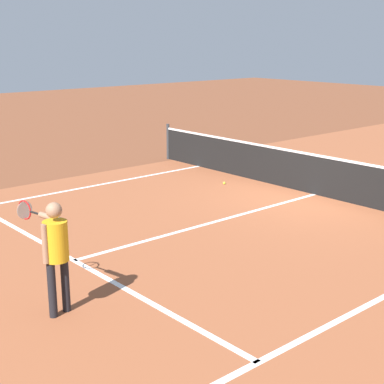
{
  "coord_description": "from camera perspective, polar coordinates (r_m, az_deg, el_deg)",
  "views": [
    {
      "loc": [
        8.01,
        -10.78,
        3.55
      ],
      "look_at": [
        0.78,
        -4.5,
        1.0
      ],
      "focal_mm": 54.03,
      "sensor_mm": 36.0,
      "label": 1
    }
  ],
  "objects": [
    {
      "name": "line_center_service",
      "position": [
        11.58,
        2.34,
        -2.93
      ],
      "size": [
        0.1,
        6.4,
        0.01
      ],
      "primitive_type": "cube",
      "color": "white",
      "rests_on": "ground_plane"
    },
    {
      "name": "tennis_ball_near_net",
      "position": [
        14.54,
        3.2,
        0.89
      ],
      "size": [
        0.07,
        0.07,
        0.07
      ],
      "primitive_type": "sphere",
      "color": "#CCE033",
      "rests_on": "ground_plane"
    },
    {
      "name": "net",
      "position": [
        13.77,
        12.11,
        1.74
      ],
      "size": [
        11.12,
        0.09,
        1.07
      ],
      "color": "#33383D",
      "rests_on": "ground_plane"
    },
    {
      "name": "line_sideline_right",
      "position": [
        7.15,
        9.11,
        -15.02
      ],
      "size": [
        0.1,
        11.89,
        0.01
      ],
      "primitive_type": "cube",
      "color": "white",
      "rests_on": "ground_plane"
    },
    {
      "name": "court_surface_inbounds",
      "position": [
        13.89,
        12.01,
        -0.23
      ],
      "size": [
        10.62,
        24.4,
        0.0
      ],
      "primitive_type": "cube",
      "color": "#9E5433",
      "rests_on": "ground_plane"
    },
    {
      "name": "line_service_near",
      "position": [
        9.79,
        -11.54,
        -6.63
      ],
      "size": [
        8.22,
        0.1,
        0.01
      ],
      "primitive_type": "cube",
      "color": "white",
      "rests_on": "ground_plane"
    },
    {
      "name": "ground_plane",
      "position": [
        13.89,
        12.01,
        -0.23
      ],
      "size": [
        60.0,
        60.0,
        0.0
      ],
      "primitive_type": "plane",
      "color": "brown"
    },
    {
      "name": "player_near",
      "position": [
        7.71,
        -13.37,
        -5.2
      ],
      "size": [
        1.18,
        0.41,
        1.54
      ],
      "color": "black",
      "rests_on": "ground_plane"
    }
  ]
}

